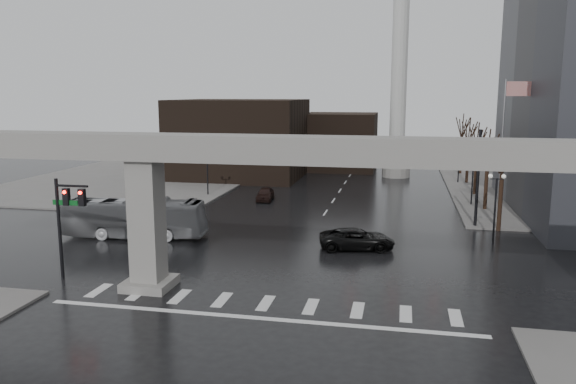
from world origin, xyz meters
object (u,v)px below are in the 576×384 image
Objects in this scene: pickup_truck at (357,239)px; far_car at (265,194)px; signal_mast_arm at (430,156)px; city_bus at (134,218)px.

far_car is (-10.69, 16.38, -0.07)m from pickup_truck.
far_car is at bearing 153.56° from signal_mast_arm.
far_car is at bearing -26.76° from city_bus.
pickup_truck is 16.89m from city_bus.
signal_mast_arm is 2.30× the size of pickup_truck.
city_bus is 17.62m from far_car.
signal_mast_arm reaches higher than city_bus.
pickup_truck reaches higher than far_car.
city_bus is at bearing -158.69° from signal_mast_arm.
city_bus is at bearing 79.89° from pickup_truck.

